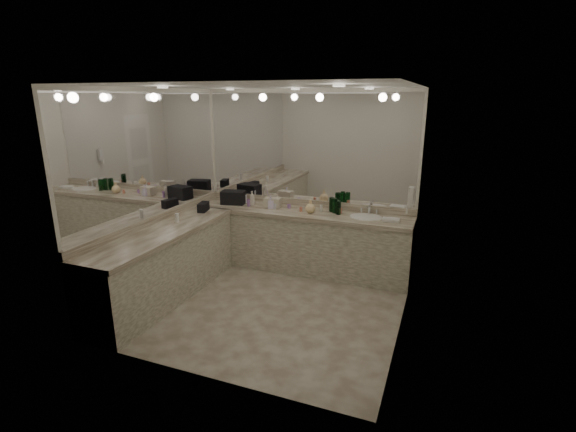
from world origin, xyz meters
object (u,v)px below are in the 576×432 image
at_px(soap_bottle_a, 252,198).
at_px(soap_bottle_c, 310,206).
at_px(black_toiletry_bag, 233,197).
at_px(cream_cosmetic_case, 273,203).
at_px(hand_towel, 391,220).
at_px(wall_phone, 411,197).
at_px(sink, 366,218).
at_px(soap_bottle_b, 271,202).

height_order(soap_bottle_a, soap_bottle_c, soap_bottle_a).
xyz_separation_m(black_toiletry_bag, cream_cosmetic_case, (0.65, 0.01, -0.03)).
bearing_deg(hand_towel, wall_phone, -58.37).
relative_size(sink, wall_phone, 1.83).
xyz_separation_m(wall_phone, soap_bottle_b, (-2.01, 0.46, -0.36)).
bearing_deg(soap_bottle_c, hand_towel, -1.27).
bearing_deg(soap_bottle_b, sink, 1.46).
bearing_deg(black_toiletry_bag, hand_towel, -2.05).
xyz_separation_m(sink, soap_bottle_c, (-0.79, -0.05, 0.10)).
height_order(wall_phone, cream_cosmetic_case, wall_phone).
height_order(cream_cosmetic_case, soap_bottle_b, soap_bottle_b).
bearing_deg(soap_bottle_c, sink, 3.65).
bearing_deg(black_toiletry_bag, wall_phone, -10.87).
xyz_separation_m(black_toiletry_bag, soap_bottle_c, (1.27, -0.06, -0.01)).
height_order(hand_towel, soap_bottle_b, soap_bottle_b).
xyz_separation_m(wall_phone, hand_towel, (-0.26, 0.42, -0.43)).
distance_m(sink, soap_bottle_c, 0.79).
distance_m(wall_phone, hand_towel, 0.66).
bearing_deg(sink, soap_bottle_a, 178.49).
distance_m(sink, wall_phone, 0.91).
bearing_deg(soap_bottle_c, soap_bottle_a, 174.30).
distance_m(sink, soap_bottle_a, 1.75).
xyz_separation_m(wall_phone, cream_cosmetic_case, (-2.01, 0.52, -0.38)).
distance_m(hand_towel, soap_bottle_b, 1.75).
xyz_separation_m(cream_cosmetic_case, soap_bottle_b, (-0.00, -0.06, 0.03)).
height_order(black_toiletry_bag, soap_bottle_c, black_toiletry_bag).
bearing_deg(hand_towel, cream_cosmetic_case, 176.82).
bearing_deg(sink, wall_phone, -39.57).
relative_size(cream_cosmetic_case, hand_towel, 1.06).
height_order(sink, wall_phone, wall_phone).
bearing_deg(soap_bottle_b, soap_bottle_a, 166.58).
xyz_separation_m(sink, cream_cosmetic_case, (-1.40, 0.02, 0.07)).
height_order(cream_cosmetic_case, soap_bottle_a, soap_bottle_a).
distance_m(wall_phone, black_toiletry_bag, 2.73).
bearing_deg(soap_bottle_a, cream_cosmetic_case, -4.01).
bearing_deg(soap_bottle_a, sink, -1.51).
distance_m(black_toiletry_bag, soap_bottle_b, 0.65).
relative_size(black_toiletry_bag, cream_cosmetic_case, 1.50).
xyz_separation_m(sink, black_toiletry_bag, (-2.05, 0.01, 0.11)).
distance_m(hand_towel, soap_bottle_a, 2.10).
height_order(hand_towel, soap_bottle_a, soap_bottle_a).
relative_size(sink, hand_towel, 2.00).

